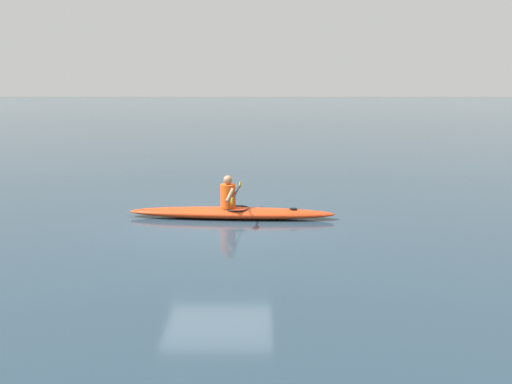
{
  "coord_description": "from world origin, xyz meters",
  "views": [
    {
      "loc": [
        -0.96,
        12.66,
        3.35
      ],
      "look_at": [
        -0.9,
        2.95,
        1.37
      ],
      "focal_mm": 40.29,
      "sensor_mm": 36.0,
      "label": 1
    }
  ],
  "objects": [
    {
      "name": "kayak",
      "position": [
        -0.28,
        -0.63,
        0.13
      ],
      "size": [
        4.95,
        0.95,
        0.26
      ],
      "color": "red",
      "rests_on": "ground"
    },
    {
      "name": "kayaker",
      "position": [
        -0.23,
        -0.63,
        0.59
      ],
      "size": [
        0.47,
        2.34,
        0.77
      ],
      "color": "#E04C14",
      "rests_on": "kayak"
    },
    {
      "name": "ground_plane",
      "position": [
        0.0,
        0.0,
        0.0
      ],
      "size": [
        160.0,
        160.0,
        0.0
      ],
      "primitive_type": "plane",
      "color": "#233847"
    }
  ]
}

